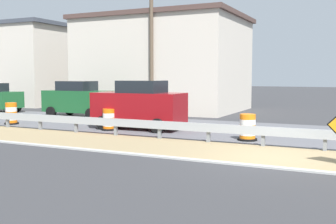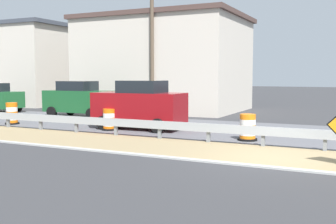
% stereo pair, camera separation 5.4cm
% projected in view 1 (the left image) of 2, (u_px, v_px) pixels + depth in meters
% --- Properties ---
extents(ground_plane, '(160.00, 160.00, 0.00)m').
position_uv_depth(ground_plane, '(272.00, 159.00, 12.28)').
color(ground_plane, '#333335').
extents(median_dirt_strip, '(3.41, 120.00, 0.01)m').
position_uv_depth(median_dirt_strip, '(276.00, 156.00, 12.73)').
color(median_dirt_strip, '#8E7A56').
rests_on(median_dirt_strip, ground).
extents(far_lane_asphalt, '(6.94, 120.00, 0.00)m').
position_uv_depth(far_lane_asphalt, '(300.00, 134.00, 17.38)').
color(far_lane_asphalt, '#56565B').
rests_on(far_lane_asphalt, ground).
extents(curb_near_edge, '(0.20, 120.00, 0.11)m').
position_uv_depth(curb_near_edge, '(263.00, 167.00, 11.11)').
color(curb_near_edge, '#ADADA8').
rests_on(curb_near_edge, ground).
extents(guardrail_median, '(0.18, 48.99, 0.71)m').
position_uv_depth(guardrail_median, '(183.00, 127.00, 15.64)').
color(guardrail_median, '#999EA3').
rests_on(guardrail_median, ground).
extents(traffic_barrel_nearest, '(0.75, 0.75, 1.01)m').
position_uv_depth(traffic_barrel_nearest, '(248.00, 129.00, 15.69)').
color(traffic_barrel_nearest, orange).
rests_on(traffic_barrel_nearest, ground).
extents(traffic_barrel_close, '(0.69, 0.69, 0.98)m').
position_uv_depth(traffic_barrel_close, '(109.00, 121.00, 18.61)').
color(traffic_barrel_close, orange).
rests_on(traffic_barrel_close, ground).
extents(traffic_barrel_mid, '(0.70, 0.70, 1.10)m').
position_uv_depth(traffic_barrel_mid, '(11.00, 114.00, 20.86)').
color(traffic_barrel_mid, orange).
rests_on(traffic_barrel_mid, ground).
extents(car_lead_near_lane, '(2.07, 4.24, 2.25)m').
position_uv_depth(car_lead_near_lane, '(139.00, 105.00, 18.93)').
color(car_lead_near_lane, maroon).
rests_on(car_lead_near_lane, ground).
extents(car_mid_far_lane, '(1.95, 4.33, 2.15)m').
position_uv_depth(car_mid_far_lane, '(79.00, 99.00, 24.38)').
color(car_mid_far_lane, '#195128').
rests_on(car_mid_far_lane, ground).
extents(roadside_shop_near, '(8.23, 11.26, 6.60)m').
position_uv_depth(roadside_shop_near, '(164.00, 64.00, 29.44)').
color(roadside_shop_near, beige).
rests_on(roadside_shop_near, ground).
extents(roadside_shop_far, '(7.09, 13.35, 6.74)m').
position_uv_depth(roadside_shop_far, '(7.00, 65.00, 36.31)').
color(roadside_shop_far, beige).
rests_on(roadside_shop_far, ground).
extents(utility_pole_near, '(0.24, 1.80, 8.72)m').
position_uv_depth(utility_pole_near, '(151.00, 42.00, 25.14)').
color(utility_pole_near, brown).
rests_on(utility_pole_near, ground).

